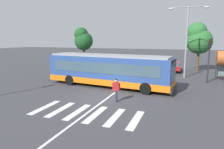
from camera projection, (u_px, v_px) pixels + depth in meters
name	position (u px, v px, depth m)	size (l,w,h in m)	color
ground_plane	(102.00, 99.00, 15.44)	(160.00, 160.00, 0.00)	#3D3D42
city_transit_bus	(108.00, 70.00, 19.24)	(12.56, 3.92, 3.06)	black
pedestrian_crossing_street	(116.00, 89.00, 14.57)	(0.56, 0.35, 1.72)	#333856
parked_car_teal	(101.00, 63.00, 32.06)	(2.01, 4.57, 1.35)	black
parked_car_silver	(118.00, 64.00, 31.16)	(2.27, 4.66, 1.35)	black
parked_car_charcoal	(136.00, 64.00, 30.55)	(2.21, 4.64, 1.35)	black
parked_car_white	(154.00, 65.00, 29.34)	(1.96, 4.55, 1.35)	black
parked_car_red	(173.00, 66.00, 28.47)	(2.03, 4.58, 1.35)	black
traffic_light_far_corner	(209.00, 54.00, 20.52)	(0.33, 0.32, 4.51)	#28282B
twin_arm_street_lamp	(187.00, 34.00, 23.02)	(4.36, 0.32, 8.19)	#939399
background_tree_left	(83.00, 39.00, 35.43)	(3.24, 3.24, 6.51)	brown
background_tree_right	(199.00, 39.00, 28.07)	(3.55, 3.55, 6.78)	brown
crosswalk_painted_stripes	(86.00, 113.00, 12.46)	(6.68, 2.93, 0.01)	silver
lane_center_line	(115.00, 93.00, 17.17)	(0.16, 24.00, 0.01)	silver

